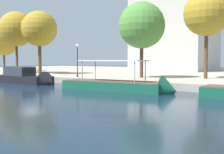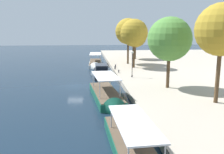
# 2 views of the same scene
# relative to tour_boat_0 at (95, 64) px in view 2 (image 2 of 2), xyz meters

# --- Properties ---
(ground_plane) EXTENTS (220.00, 220.00, 0.00)m
(ground_plane) POSITION_rel_tour_boat_0_xyz_m (22.50, -4.15, -0.40)
(ground_plane) COLOR #142333
(tour_boat_0) EXTENTS (14.85, 3.71, 4.23)m
(tour_boat_0) POSITION_rel_tour_boat_0_xyz_m (0.00, 0.00, 0.00)
(tour_boat_0) COLOR silver
(tour_boat_0) RESTS_ON ground_plane
(motor_yacht_1) EXTENTS (10.78, 3.06, 4.18)m
(motor_yacht_1) POSITION_rel_tour_boat_0_xyz_m (15.00, 0.78, 0.22)
(motor_yacht_1) COLOR black
(motor_yacht_1) RESTS_ON ground_plane
(tour_boat_2) EXTENTS (12.86, 4.27, 4.37)m
(tour_boat_2) POSITION_rel_tour_boat_0_xyz_m (31.47, 0.48, 0.01)
(tour_boat_2) COLOR #14513D
(tour_boat_2) RESTS_ON ground_plane
(mooring_bollard_0) EXTENTS (0.31, 0.31, 0.70)m
(mooring_bollard_0) POSITION_rel_tour_boat_0_xyz_m (11.05, 3.90, 0.78)
(mooring_bollard_0) COLOR #2D2D33
(mooring_bollard_0) RESTS_ON dock_promenade
(mooring_bollard_1) EXTENTS (0.27, 0.27, 0.65)m
(mooring_bollard_1) POSITION_rel_tour_boat_0_xyz_m (7.98, 4.37, 0.76)
(mooring_bollard_1) COLOR #2D2D33
(mooring_bollard_1) RESTS_ON dock_promenade
(mooring_bollard_2) EXTENTS (0.24, 0.24, 0.65)m
(mooring_bollard_2) POSITION_rel_tour_boat_0_xyz_m (15.44, 4.14, 0.76)
(mooring_bollard_2) COLOR #2D2D33
(mooring_bollard_2) RESTS_ON dock_promenade
(lamp_post) EXTENTS (0.44, 0.44, 4.70)m
(lamp_post) POSITION_rel_tour_boat_0_xyz_m (20.02, 5.95, 3.48)
(lamp_post) COLOR black
(lamp_post) RESTS_ON dock_promenade
(tree_0) EXTENTS (5.91, 5.91, 11.36)m
(tree_0) POSITION_rel_tour_boat_0_xyz_m (36.42, 12.93, 8.96)
(tree_0) COLOR #4C3823
(tree_0) RESTS_ON dock_promenade
(tree_1) EXTENTS (6.39, 6.52, 11.25)m
(tree_1) POSITION_rel_tour_boat_0_xyz_m (2.99, 8.30, 8.48)
(tree_1) COLOR #4C3823
(tree_1) RESTS_ON dock_promenade
(tree_3) EXTENTS (6.29, 6.29, 10.24)m
(tree_3) POSITION_rel_tour_boat_0_xyz_m (28.47, 9.60, 7.67)
(tree_3) COLOR #4C3823
(tree_3) RESTS_ON dock_promenade
(tree_4) EXTENTS (6.11, 6.11, 10.80)m
(tree_4) POSITION_rel_tour_boat_0_xyz_m (8.87, 8.26, 8.13)
(tree_4) COLOR #4C3823
(tree_4) RESTS_ON dock_promenade
(tree_5) EXTENTS (6.61, 6.50, 9.90)m
(tree_5) POSITION_rel_tour_boat_0_xyz_m (-6.76, 11.86, 7.04)
(tree_5) COLOR #4C3823
(tree_5) RESTS_ON dock_promenade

